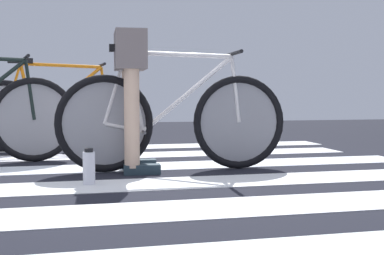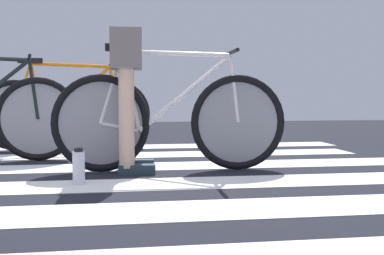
% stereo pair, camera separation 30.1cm
% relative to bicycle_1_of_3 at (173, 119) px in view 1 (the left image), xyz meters
% --- Properties ---
extents(ground, '(18.00, 14.00, 0.02)m').
position_rel_bicycle_1_of_3_xyz_m(ground, '(-0.65, -0.41, -0.40)').
color(ground, black).
extents(crosswalk_markings, '(5.47, 5.00, 0.00)m').
position_rel_bicycle_1_of_3_xyz_m(crosswalk_markings, '(-0.66, -0.54, -0.38)').
color(crosswalk_markings, silver).
rests_on(crosswalk_markings, ground).
extents(bicycle_1_of_3, '(1.74, 0.52, 0.93)m').
position_rel_bicycle_1_of_3_xyz_m(bicycle_1_of_3, '(0.00, 0.00, 0.00)').
color(bicycle_1_of_3, black).
rests_on(bicycle_1_of_3, ground).
extents(cyclist_1_of_3, '(0.33, 0.42, 1.03)m').
position_rel_bicycle_1_of_3_xyz_m(cyclist_1_of_3, '(-0.31, 0.01, 0.28)').
color(cyclist_1_of_3, beige).
rests_on(cyclist_1_of_3, ground).
extents(bicycle_3_of_3, '(1.73, 0.52, 0.93)m').
position_rel_bicycle_1_of_3_xyz_m(bicycle_3_of_3, '(-0.90, 1.63, 0.00)').
color(bicycle_3_of_3, black).
rests_on(bicycle_3_of_3, ground).
extents(water_bottle, '(0.08, 0.08, 0.23)m').
position_rel_bicycle_1_of_3_xyz_m(water_bottle, '(-0.63, -0.47, -0.28)').
color(water_bottle, silver).
rests_on(water_bottle, ground).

